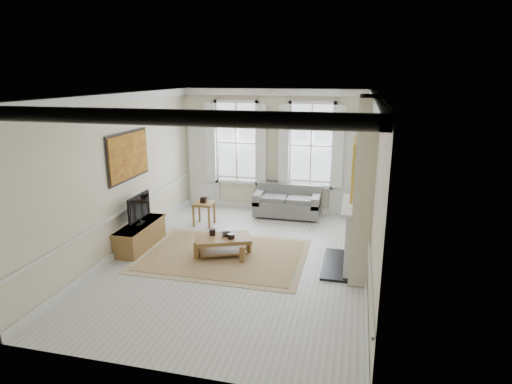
% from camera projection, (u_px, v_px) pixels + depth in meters
% --- Properties ---
extents(floor, '(7.20, 7.20, 0.00)m').
position_uv_depth(floor, '(239.00, 260.00, 8.97)').
color(floor, '#B7B5AD').
rests_on(floor, ground).
extents(ceiling, '(7.20, 7.20, 0.00)m').
position_uv_depth(ceiling, '(237.00, 94.00, 8.07)').
color(ceiling, white).
rests_on(ceiling, back_wall).
extents(back_wall, '(5.20, 0.00, 5.20)m').
position_uv_depth(back_wall, '(273.00, 151.00, 11.89)').
color(back_wall, beige).
rests_on(back_wall, floor).
extents(left_wall, '(0.00, 7.20, 7.20)m').
position_uv_depth(left_wall, '(121.00, 174.00, 9.10)').
color(left_wall, beige).
rests_on(left_wall, floor).
extents(right_wall, '(0.00, 7.20, 7.20)m').
position_uv_depth(right_wall, '(373.00, 189.00, 7.94)').
color(right_wall, beige).
rests_on(right_wall, floor).
extents(window_left, '(1.26, 0.20, 2.20)m').
position_uv_depth(window_left, '(237.00, 143.00, 12.03)').
color(window_left, '#B2BCC6').
rests_on(window_left, back_wall).
extents(window_right, '(1.26, 0.20, 2.20)m').
position_uv_depth(window_right, '(311.00, 145.00, 11.56)').
color(window_right, '#B2BCC6').
rests_on(window_right, back_wall).
extents(door_left, '(0.90, 0.08, 2.30)m').
position_uv_depth(door_left, '(204.00, 167.00, 12.46)').
color(door_left, silver).
rests_on(door_left, floor).
extents(door_right, '(0.90, 0.08, 2.30)m').
position_uv_depth(door_right, '(347.00, 174.00, 11.54)').
color(door_right, silver).
rests_on(door_right, floor).
extents(painting, '(0.05, 1.66, 1.06)m').
position_uv_depth(painting, '(129.00, 156.00, 9.28)').
color(painting, '#C58621').
rests_on(painting, left_wall).
extents(chimney_breast, '(0.35, 1.70, 3.38)m').
position_uv_depth(chimney_breast, '(363.00, 186.00, 8.16)').
color(chimney_breast, beige).
rests_on(chimney_breast, floor).
extents(hearth, '(0.55, 1.50, 0.05)m').
position_uv_depth(hearth, '(336.00, 264.00, 8.70)').
color(hearth, black).
rests_on(hearth, floor).
extents(fireplace, '(0.21, 1.45, 1.33)m').
position_uv_depth(fireplace, '(348.00, 233.00, 8.47)').
color(fireplace, silver).
rests_on(fireplace, floor).
extents(mirror, '(0.06, 1.26, 1.06)m').
position_uv_depth(mirror, '(353.00, 168.00, 8.12)').
color(mirror, gold).
rests_on(mirror, chimney_breast).
extents(sofa, '(1.76, 0.86, 0.84)m').
position_uv_depth(sofa, '(288.00, 203.00, 11.68)').
color(sofa, '#585856').
rests_on(sofa, floor).
extents(side_table, '(0.53, 0.53, 0.60)m').
position_uv_depth(side_table, '(204.00, 207.00, 10.93)').
color(side_table, brown).
rests_on(side_table, floor).
extents(rug, '(3.50, 2.60, 0.02)m').
position_uv_depth(rug, '(223.00, 255.00, 9.17)').
color(rug, tan).
rests_on(rug, floor).
extents(coffee_table, '(1.32, 1.07, 0.43)m').
position_uv_depth(coffee_table, '(223.00, 240.00, 9.08)').
color(coffee_table, brown).
rests_on(coffee_table, rug).
extents(ceramic_pot_a, '(0.13, 0.13, 0.13)m').
position_uv_depth(ceramic_pot_a, '(212.00, 232.00, 9.14)').
color(ceramic_pot_a, black).
rests_on(ceramic_pot_a, coffee_table).
extents(ceramic_pot_b, '(0.15, 0.15, 0.11)m').
position_uv_depth(ceramic_pot_b, '(231.00, 236.00, 8.95)').
color(ceramic_pot_b, black).
rests_on(ceramic_pot_b, coffee_table).
extents(bowl, '(0.29, 0.29, 0.06)m').
position_uv_depth(bowl, '(227.00, 234.00, 9.13)').
color(bowl, black).
rests_on(bowl, coffee_table).
extents(tv_stand, '(0.49, 1.54, 0.55)m').
position_uv_depth(tv_stand, '(140.00, 236.00, 9.57)').
color(tv_stand, brown).
rests_on(tv_stand, floor).
extents(tv, '(0.08, 0.90, 0.68)m').
position_uv_depth(tv, '(139.00, 207.00, 9.38)').
color(tv, black).
rests_on(tv, tv_stand).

